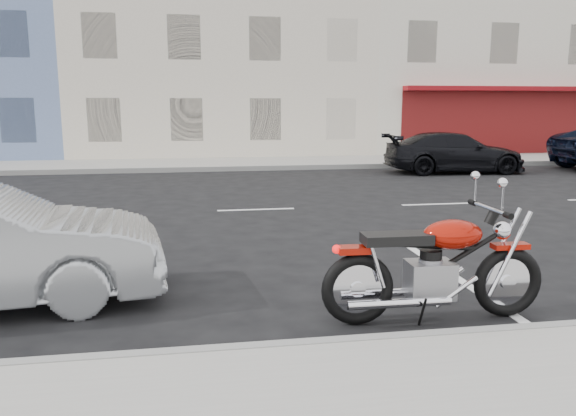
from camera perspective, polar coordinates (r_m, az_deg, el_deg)
The scene contains 7 objects.
ground at distance 12.08m, azimuth 6.21°, elevation 0.11°, with size 120.00×120.00×0.00m, color black.
sidewalk_far at distance 20.33m, azimuth -14.41°, elevation 4.25°, with size 80.00×3.40×0.15m, color gray.
curb_far at distance 18.64m, azimuth -14.85°, elevation 3.71°, with size 80.00×0.12×0.16m, color gray.
bldg_cream at distance 28.00m, azimuth -7.16°, elevation 17.75°, with size 12.00×12.00×11.50m, color beige.
bldg_corner at distance 31.44m, azimuth 18.47°, elevation 17.42°, with size 14.00×12.00×12.50m, color beige.
motorcycle at distance 6.19m, azimuth 21.75°, elevation -5.55°, with size 2.31×0.76×1.16m.
car_far at distance 18.82m, azimuth 16.53°, elevation 5.42°, with size 1.80×4.43×1.29m, color black.
Camera 1 is at (-3.21, -11.44, 2.16)m, focal length 35.00 mm.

